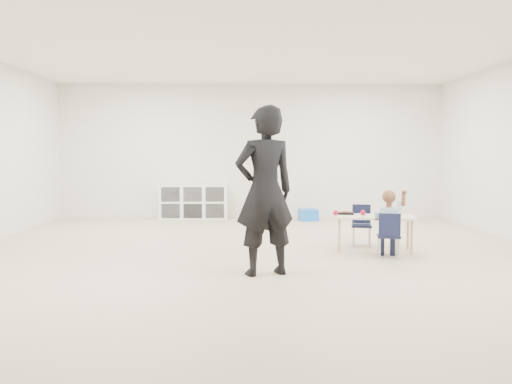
{
  "coord_description": "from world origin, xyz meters",
  "views": [
    {
      "loc": [
        -0.13,
        -6.9,
        1.32
      ],
      "look_at": [
        0.01,
        -0.05,
        0.85
      ],
      "focal_mm": 38.0,
      "sensor_mm": 36.0,
      "label": 1
    }
  ],
  "objects_px": {
    "table": "(374,233)",
    "cubby_shelf": "(194,202)",
    "child": "(389,222)",
    "chair_near": "(389,235)",
    "adult": "(265,191)"
  },
  "relations": [
    {
      "from": "child",
      "to": "adult",
      "type": "distance_m",
      "value": 1.92
    },
    {
      "from": "chair_near",
      "to": "child",
      "type": "distance_m",
      "value": 0.17
    },
    {
      "from": "chair_near",
      "to": "cubby_shelf",
      "type": "distance_m",
      "value": 5.23
    },
    {
      "from": "cubby_shelf",
      "to": "child",
      "type": "bearing_deg",
      "value": -56.31
    },
    {
      "from": "table",
      "to": "cubby_shelf",
      "type": "distance_m",
      "value": 4.78
    },
    {
      "from": "chair_near",
      "to": "adult",
      "type": "xyz_separation_m",
      "value": [
        -1.62,
        -0.93,
        0.63
      ]
    },
    {
      "from": "table",
      "to": "cubby_shelf",
      "type": "relative_size",
      "value": 0.82
    },
    {
      "from": "chair_near",
      "to": "child",
      "type": "height_order",
      "value": "child"
    },
    {
      "from": "table",
      "to": "adult",
      "type": "relative_size",
      "value": 0.62
    },
    {
      "from": "table",
      "to": "child",
      "type": "xyz_separation_m",
      "value": [
        0.06,
        -0.51,
        0.21
      ]
    },
    {
      "from": "adult",
      "to": "cubby_shelf",
      "type": "bearing_deg",
      "value": -95.68
    },
    {
      "from": "chair_near",
      "to": "child",
      "type": "xyz_separation_m",
      "value": [
        0.0,
        0.0,
        0.17
      ]
    },
    {
      "from": "chair_near",
      "to": "cubby_shelf",
      "type": "relative_size",
      "value": 0.42
    },
    {
      "from": "chair_near",
      "to": "cubby_shelf",
      "type": "bearing_deg",
      "value": 133.61
    },
    {
      "from": "table",
      "to": "cubby_shelf",
      "type": "xyz_separation_m",
      "value": [
        -2.84,
        3.85,
        0.1
      ]
    }
  ]
}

